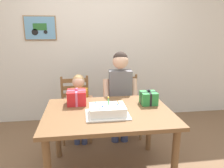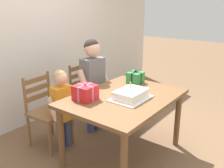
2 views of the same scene
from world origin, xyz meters
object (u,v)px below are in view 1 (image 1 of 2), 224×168
Objects in this scene: gift_box_red_large at (77,97)px; chair_left at (76,108)px; gift_box_beside_cake at (149,98)px; child_older at (120,89)px; birthday_cake at (107,111)px; chair_right at (125,106)px; dining_table at (108,120)px; child_younger at (79,103)px.

chair_left is (-0.04, 0.64, -0.37)m from gift_box_red_large.
gift_box_beside_cake is 0.14× the size of child_older.
birthday_cake is 0.48× the size of chair_right.
gift_box_beside_cake is (0.83, -0.12, -0.01)m from gift_box_red_large.
dining_table is 1.47× the size of chair_left.
birthday_cake is at bearing -111.31° from chair_right.
birthday_cake is 0.83m from child_older.
child_older reaches higher than chair_left.
gift_box_red_large is at bearing 172.08° from gift_box_beside_cake.
child_older is (0.25, 0.68, 0.14)m from dining_table.
birthday_cake is 1.14m from chair_right.
chair_left is 0.75m from child_older.
child_younger is at bearing -161.80° from chair_right.
child_younger is at bearing -75.40° from chair_left.
gift_box_red_large is 0.22× the size of child_younger.
child_younger is at bearing 147.12° from gift_box_beside_cake.
dining_table is 1.33× the size of child_younger.
birthday_cake is at bearing -152.68° from gift_box_beside_cake.
chair_left is 0.75m from chair_right.
gift_box_red_large is 0.74m from chair_left.
birthday_cake is 1.13m from chair_left.
chair_right is at bearing 68.69° from birthday_cake.
gift_box_red_large reaches higher than dining_table.
dining_table is 1.01m from chair_right.
chair_left is at bearing 159.99° from child_older.
gift_box_red_large is at bearing -138.21° from chair_right.
dining_table is at bearing -110.07° from child_older.
gift_box_beside_cake reaches higher than chair_left.
gift_box_beside_cake is 0.20× the size of chair_right.
gift_box_beside_cake is 0.99m from child_younger.
child_older is at bearing 34.79° from gift_box_red_large.
gift_box_red_large reaches higher than birthday_cake.
dining_table is 7.22× the size of gift_box_beside_cake.
child_older is 1.29× the size of child_younger.
chair_left is 0.90× the size of child_younger.
gift_box_beside_cake is at bearing 18.11° from dining_table.
chair_left is at bearing -180.00° from chair_right.
chair_right is (0.71, 0.64, -0.37)m from gift_box_red_large.
child_younger is (-0.57, 0.00, -0.18)m from child_older.
dining_table is 6.12× the size of gift_box_red_large.
child_older is (-0.12, -0.23, 0.33)m from chair_right.
dining_table is 1.03× the size of child_older.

